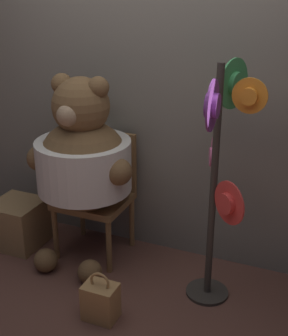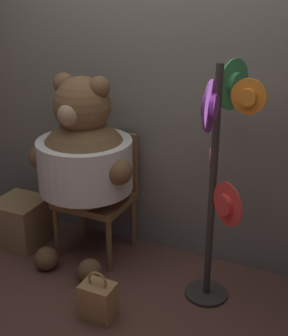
% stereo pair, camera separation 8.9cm
% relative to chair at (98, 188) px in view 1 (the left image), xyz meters
% --- Properties ---
extents(ground_plane, '(14.00, 14.00, 0.00)m').
position_rel_chair_xyz_m(ground_plane, '(0.38, -0.42, -0.50)').
color(ground_plane, brown).
extents(wall_back, '(8.00, 0.10, 2.56)m').
position_rel_chair_xyz_m(wall_back, '(0.38, 0.25, 0.78)').
color(wall_back, slate).
rests_on(wall_back, ground_plane).
extents(chair, '(0.50, 0.45, 0.91)m').
position_rel_chair_xyz_m(chair, '(0.00, 0.00, 0.00)').
color(chair, brown).
rests_on(chair, ground_plane).
extents(teddy_bear, '(0.80, 0.71, 1.37)m').
position_rel_chair_xyz_m(teddy_bear, '(-0.02, -0.15, 0.28)').
color(teddy_bear, brown).
rests_on(teddy_bear, ground_plane).
extents(hat_display_rack, '(0.41, 0.59, 1.53)m').
position_rel_chair_xyz_m(hat_display_rack, '(0.97, -0.24, 0.44)').
color(hat_display_rack, '#332D28').
rests_on(hat_display_rack, ground_plane).
extents(handbag_on_ground, '(0.21, 0.15, 0.33)m').
position_rel_chair_xyz_m(handbag_on_ground, '(0.39, -0.72, -0.38)').
color(handbag_on_ground, '#A87A47').
rests_on(handbag_on_ground, ground_plane).
extents(wooden_crate, '(0.36, 0.36, 0.36)m').
position_rel_chair_xyz_m(wooden_crate, '(-0.60, -0.21, -0.32)').
color(wooden_crate, '#937047').
rests_on(wooden_crate, ground_plane).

